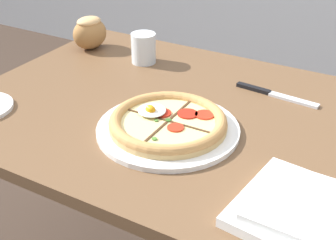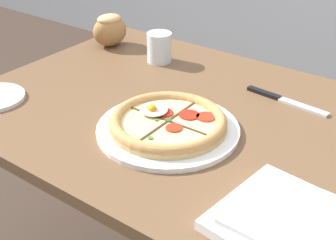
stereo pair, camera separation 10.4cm
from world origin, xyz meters
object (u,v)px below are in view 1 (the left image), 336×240
pizza (168,124)px  napkin_folded (315,214)px  bread_piece_near (90,32)px  knife_main (275,95)px  dining_table (200,156)px  water_glass (144,50)px

pizza → napkin_folded: (0.37, -0.13, -0.00)m
bread_piece_near → knife_main: size_ratio=0.59×
knife_main → napkin_folded: bearing=-58.5°
napkin_folded → dining_table: bearing=144.2°
dining_table → napkin_folded: (0.33, -0.24, 0.13)m
bread_piece_near → water_glass: bread_piece_near is taller
dining_table → napkin_folded: size_ratio=4.23×
bread_piece_near → knife_main: bearing=-3.1°
dining_table → bread_piece_near: size_ratio=9.01×
bread_piece_near → knife_main: bread_piece_near is taller
knife_main → pizza: bearing=-112.9°
knife_main → water_glass: bearing=-177.8°
bread_piece_near → napkin_folded: bearing=-28.8°
knife_main → water_glass: (-0.42, 0.02, 0.04)m
bread_piece_near → dining_table: bearing=-23.7°
dining_table → pizza: pizza is taller
pizza → water_glass: water_glass is taller
bread_piece_near → pizza: bearing=-34.7°
napkin_folded → bread_piece_near: (-0.83, 0.46, 0.04)m
dining_table → knife_main: (0.12, 0.19, 0.12)m
pizza → water_glass: (-0.26, 0.31, 0.02)m
napkin_folded → knife_main: bearing=116.3°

